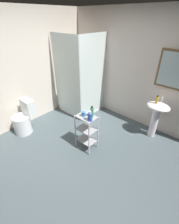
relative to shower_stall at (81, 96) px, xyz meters
The scene contains 12 objects.
ground_plane 1.77m from the shower_stall, 46.04° to the right, with size 4.20×4.20×0.02m, color #465257.
wall_back 1.56m from the shower_stall, 27.62° to the left, with size 4.20×0.14×2.50m.
wall_left 1.60m from the shower_stall, 118.61° to the right, with size 0.10×4.20×2.50m, color beige.
shower_stall is the anchor object (origin of this frame).
pedestal_sink 1.95m from the shower_stall, ahead, with size 0.46×0.37×0.81m.
sink_faucet 2.01m from the shower_stall, 12.14° to the left, with size 0.03×0.03×0.10m, color silver.
toilet 1.55m from the shower_stall, 101.15° to the right, with size 0.37×0.49×0.76m.
storage_cart 1.44m from the shower_stall, 40.58° to the right, with size 0.38×0.28×0.74m.
hand_soap_bottle 1.94m from the shower_stall, ahead, with size 0.06×0.06×0.17m.
shampoo_bottle_blue 1.62m from the shower_stall, 38.76° to the right, with size 0.08×0.08×0.19m.
body_wash_bottle_green 1.51m from the shower_stall, 36.72° to the right, with size 0.06×0.06×0.22m.
rinse_cup 1.45m from the shower_stall, 42.61° to the right, with size 0.07×0.07×0.09m, color #3870B2.
Camera 1 is at (1.54, -1.42, 2.30)m, focal length 24.89 mm.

